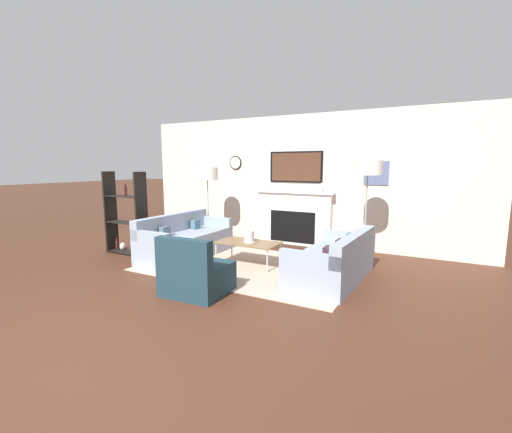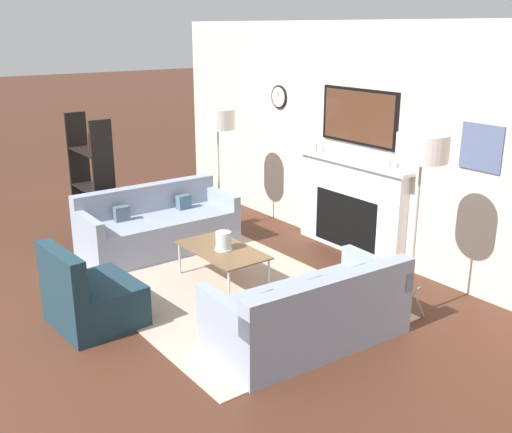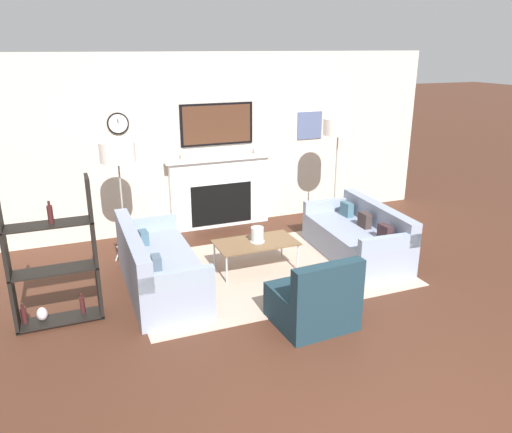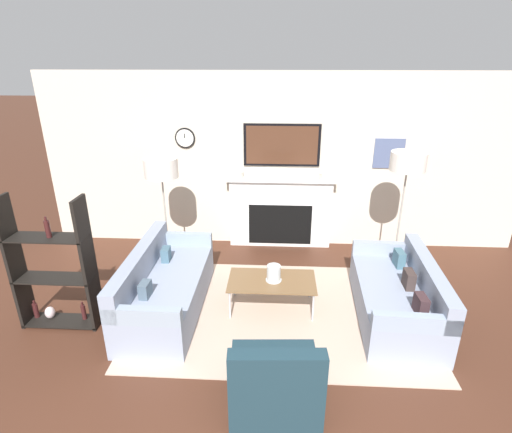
% 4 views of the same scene
% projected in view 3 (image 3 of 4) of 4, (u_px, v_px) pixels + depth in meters
% --- Properties ---
extents(ground_plane, '(60.00, 60.00, 0.00)m').
position_uv_depth(ground_plane, '(418.00, 426.00, 3.84)').
color(ground_plane, '#47271A').
extents(fireplace_wall, '(7.42, 0.28, 2.70)m').
position_uv_depth(fireplace_wall, '(217.00, 150.00, 7.83)').
color(fireplace_wall, beige).
rests_on(fireplace_wall, ground_plane).
extents(area_rug, '(3.40, 2.26, 0.01)m').
position_uv_depth(area_rug, '(265.00, 271.00, 6.49)').
color(area_rug, tan).
rests_on(area_rug, ground_plane).
extents(couch_left, '(0.80, 1.87, 0.77)m').
position_uv_depth(couch_left, '(158.00, 268.00, 5.91)').
color(couch_left, '#8A94AB').
rests_on(couch_left, ground_plane).
extents(couch_right, '(0.92, 1.76, 0.71)m').
position_uv_depth(couch_right, '(358.00, 238.00, 6.89)').
color(couch_right, '#8A94AB').
rests_on(couch_right, ground_plane).
extents(armchair, '(0.81, 0.76, 0.79)m').
position_uv_depth(armchair, '(314.00, 302.00, 5.17)').
color(armchair, '#1A323C').
rests_on(armchair, ground_plane).
extents(coffee_table, '(1.05, 0.57, 0.39)m').
position_uv_depth(coffee_table, '(256.00, 244.00, 6.41)').
color(coffee_table, brown).
rests_on(coffee_table, ground_plane).
extents(hurricane_candle, '(0.19, 0.19, 0.20)m').
position_uv_depth(hurricane_candle, '(257.00, 235.00, 6.39)').
color(hurricane_candle, silver).
rests_on(hurricane_candle, coffee_table).
extents(floor_lamp_left, '(0.45, 0.45, 1.63)m').
position_uv_depth(floor_lamp_left, '(117.00, 153.00, 6.36)').
color(floor_lamp_left, '#9E998E').
rests_on(floor_lamp_left, ground_plane).
extents(floor_lamp_right, '(0.46, 0.46, 1.76)m').
position_uv_depth(floor_lamp_right, '(338.00, 128.00, 7.46)').
color(floor_lamp_right, '#9E998E').
rests_on(floor_lamp_right, ground_plane).
extents(shelf_unit, '(0.87, 0.28, 1.55)m').
position_uv_depth(shelf_unit, '(52.00, 262.00, 5.08)').
color(shelf_unit, black).
rests_on(shelf_unit, ground_plane).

